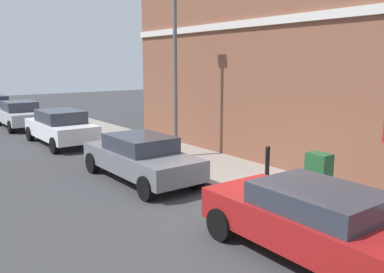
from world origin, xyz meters
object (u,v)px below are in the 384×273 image
(bollard_near_cabinet, at_px, (267,163))
(lamppost, at_px, (175,67))
(car_silver, at_px, (20,114))
(car_grey, at_px, (140,157))
(car_white, at_px, (61,127))
(utility_cabinet, at_px, (318,178))
(car_red, at_px, (317,221))

(bollard_near_cabinet, xyz_separation_m, lamppost, (-0.20, 4.12, 2.60))
(car_silver, height_order, bollard_near_cabinet, car_silver)
(car_grey, distance_m, car_white, 6.67)
(bollard_near_cabinet, bearing_deg, car_white, 104.55)
(car_grey, bearing_deg, utility_cabinet, -152.62)
(utility_cabinet, xyz_separation_m, bollard_near_cabinet, (0.10, 1.71, 0.02))
(car_silver, bearing_deg, utility_cabinet, -170.25)
(car_white, bearing_deg, car_red, 179.97)
(car_red, xyz_separation_m, car_grey, (0.01, 6.11, -0.00))
(car_white, bearing_deg, bollard_near_cabinet, -165.52)
(utility_cabinet, bearing_deg, lamppost, 91.03)
(car_grey, height_order, bollard_near_cabinet, car_grey)
(car_white, xyz_separation_m, utility_cabinet, (2.35, -11.14, -0.09))
(lamppost, bearing_deg, bollard_near_cabinet, -87.15)
(car_white, distance_m, lamppost, 6.30)
(utility_cabinet, bearing_deg, car_white, 101.89)
(car_red, bearing_deg, car_white, 1.13)
(bollard_near_cabinet, bearing_deg, car_grey, 131.37)
(car_red, height_order, bollard_near_cabinet, car_red)
(car_grey, distance_m, lamppost, 3.68)
(car_grey, xyz_separation_m, car_silver, (-0.23, 12.39, 0.03))
(car_silver, relative_size, utility_cabinet, 3.72)
(lamppost, bearing_deg, utility_cabinet, -88.97)
(car_silver, bearing_deg, lamppost, -166.35)
(car_white, relative_size, utility_cabinet, 3.79)
(car_grey, relative_size, lamppost, 0.77)
(car_grey, height_order, car_white, car_white)
(car_white, height_order, car_silver, car_white)
(car_red, distance_m, car_grey, 6.11)
(car_grey, relative_size, utility_cabinet, 3.81)
(car_grey, bearing_deg, car_red, 179.77)
(utility_cabinet, height_order, lamppost, lamppost)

